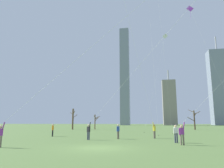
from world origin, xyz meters
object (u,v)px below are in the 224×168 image
at_px(kite_flyer_foreground_left_green, 215,96).
at_px(bare_tree_leftmost, 95,121).
at_px(bystander_watching_nearby, 176,133).
at_px(bystander_far_off_by_trees, 53,129).
at_px(distant_kite_drifting_left_purple, 194,19).
at_px(bystander_strolling_midfield, 118,131).
at_px(kite_flyer_midfield_center_pink, 149,107).
at_px(kite_flyer_midfield_right_blue, 46,94).
at_px(distant_kite_low_near_trees_red, 159,2).
at_px(kite_flyer_far_back_orange, 104,113).
at_px(bare_tree_rightmost, 194,119).
at_px(distant_kite_drifting_right_white, 164,43).
at_px(bare_tree_right_of_center, 73,119).
at_px(distant_kite_high_overhead_teal, 149,0).

xyz_separation_m(kite_flyer_foreground_left_green, bare_tree_leftmost, (-19.49, 36.70, -1.81)).
bearing_deg(bystander_watching_nearby, bare_tree_leftmost, 115.24).
xyz_separation_m(bystander_far_off_by_trees, distant_kite_drifting_left_purple, (19.75, 3.66, 16.05)).
distance_m(bystander_strolling_midfield, bystander_watching_nearby, 6.86).
height_order(kite_flyer_midfield_center_pink, bystander_watching_nearby, kite_flyer_midfield_center_pink).
bearing_deg(bystander_watching_nearby, kite_flyer_midfield_center_pink, 121.10).
relative_size(kite_flyer_midfield_right_blue, distant_kite_drifting_left_purple, 0.91).
bearing_deg(distant_kite_drifting_left_purple, distant_kite_low_near_trees_red, 134.62).
distance_m(kite_flyer_far_back_orange, kite_flyer_midfield_center_pink, 5.65).
distance_m(kite_flyer_far_back_orange, bystander_watching_nearby, 7.26).
xyz_separation_m(kite_flyer_far_back_orange, kite_flyer_midfield_center_pink, (4.62, 3.18, 0.71)).
bearing_deg(kite_flyer_midfield_center_pink, bare_tree_rightmost, 70.08).
distance_m(kite_flyer_midfield_right_blue, bare_tree_rightmost, 45.39).
height_order(kite_flyer_far_back_orange, kite_flyer_foreground_left_green, kite_flyer_far_back_orange).
xyz_separation_m(bystander_far_off_by_trees, bystander_watching_nearby, (15.02, -6.22, 0.00)).
distance_m(kite_flyer_midfield_center_pink, bare_tree_leftmost, 33.94).
distance_m(kite_flyer_midfield_right_blue, bystander_watching_nearby, 12.07).
bearing_deg(distant_kite_low_near_trees_red, kite_flyer_far_back_orange, -116.66).
xyz_separation_m(kite_flyer_far_back_orange, distant_kite_drifting_right_white, (8.18, 20.68, 15.07)).
distance_m(kite_flyer_midfield_center_pink, distant_kite_drifting_right_white, 22.92).
bearing_deg(bare_tree_right_of_center, distant_kite_drifting_right_white, -24.66).
xyz_separation_m(bystander_strolling_midfield, distant_kite_drifting_right_white, (7.09, 17.85, 16.98)).
xyz_separation_m(kite_flyer_far_back_orange, kite_flyer_foreground_left_green, (10.07, -2.65, 1.16)).
distance_m(bystander_far_off_by_trees, bare_tree_leftmost, 28.60).
height_order(distant_kite_drifting_right_white, distant_kite_low_near_trees_red, distant_kite_low_near_trees_red).
bearing_deg(kite_flyer_midfield_center_pink, kite_flyer_midfield_right_blue, -127.23).
bearing_deg(bare_tree_right_of_center, distant_kite_high_overhead_teal, -39.58).
height_order(bystander_watching_nearby, bare_tree_leftmost, bare_tree_leftmost).
xyz_separation_m(bare_tree_right_of_center, bare_tree_rightmost, (30.61, 3.24, -0.11)).
relative_size(kite_flyer_far_back_orange, distant_kite_high_overhead_teal, 0.57).
xyz_separation_m(bystander_watching_nearby, bare_tree_leftmost, (-16.39, 34.76, 1.26)).
bearing_deg(bare_tree_rightmost, kite_flyer_midfield_right_blue, -114.65).
bearing_deg(bare_tree_right_of_center, distant_kite_low_near_trees_red, -38.51).
xyz_separation_m(bystander_watching_nearby, distant_kite_high_overhead_teal, (-1.68, 15.38, 23.14)).
bearing_deg(distant_kite_high_overhead_teal, distant_kite_drifting_left_purple, -40.64).
distance_m(bystander_strolling_midfield, distant_kite_drifting_left_purple, 20.25).
xyz_separation_m(kite_flyer_midfield_right_blue, distant_kite_drifting_left_purple, (14.69, 15.99, 13.00)).
distance_m(bystander_strolling_midfield, bare_tree_leftmost, 32.96).
height_order(distant_kite_low_near_trees_red, bare_tree_rightmost, distant_kite_low_near_trees_red).
bearing_deg(kite_flyer_midfield_right_blue, bystander_far_off_by_trees, 112.33).
xyz_separation_m(kite_flyer_foreground_left_green, bare_tree_right_of_center, (-24.74, 33.83, -1.19)).
height_order(distant_kite_drifting_left_purple, bare_tree_right_of_center, distant_kite_drifting_left_purple).
bearing_deg(bystander_watching_nearby, kite_flyer_foreground_left_green, -32.10).
distance_m(bystander_strolling_midfield, bare_tree_rightmost, 34.94).
height_order(kite_flyer_far_back_orange, distant_kite_high_overhead_teal, distant_kite_high_overhead_teal).
relative_size(kite_flyer_midfield_center_pink, distant_kite_drifting_left_purple, 1.13).
bearing_deg(bystander_watching_nearby, distant_kite_drifting_right_white, 86.76).
xyz_separation_m(kite_flyer_midfield_center_pink, bystander_watching_nearby, (2.35, -3.89, -2.62)).
bearing_deg(kite_flyer_midfield_right_blue, kite_flyer_far_back_orange, 66.36).
bearing_deg(bystander_far_off_by_trees, distant_kite_low_near_trees_red, 29.25).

